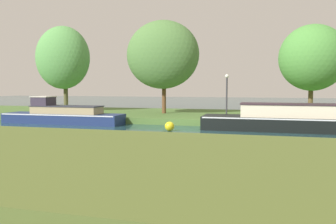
{
  "coord_description": "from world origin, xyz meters",
  "views": [
    {
      "loc": [
        4.32,
        -18.72,
        2.44
      ],
      "look_at": [
        -1.13,
        1.2,
        0.9
      ],
      "focal_mm": 36.62,
      "sensor_mm": 36.0,
      "label": 1
    }
  ],
  "objects_px": {
    "navy_narrowboat": "(63,115)",
    "mooring_post_near": "(318,116)",
    "willow_tree_right": "(313,58)",
    "channel_buoy": "(170,126)",
    "willow_tree_centre": "(163,55)",
    "willow_tree_left": "(63,58)",
    "lamp_post": "(227,91)",
    "black_barge": "(297,119)"
  },
  "relations": [
    {
      "from": "navy_narrowboat",
      "to": "mooring_post_near",
      "type": "relative_size",
      "value": 12.68
    },
    {
      "from": "willow_tree_right",
      "to": "channel_buoy",
      "type": "height_order",
      "value": "willow_tree_right"
    },
    {
      "from": "navy_narrowboat",
      "to": "willow_tree_centre",
      "type": "bearing_deg",
      "value": 41.17
    },
    {
      "from": "willow_tree_left",
      "to": "willow_tree_right",
      "type": "relative_size",
      "value": 1.12
    },
    {
      "from": "mooring_post_near",
      "to": "lamp_post",
      "type": "bearing_deg",
      "value": 174.33
    },
    {
      "from": "willow_tree_centre",
      "to": "willow_tree_right",
      "type": "distance_m",
      "value": 10.54
    },
    {
      "from": "black_barge",
      "to": "lamp_post",
      "type": "height_order",
      "value": "lamp_post"
    },
    {
      "from": "navy_narrowboat",
      "to": "willow_tree_right",
      "type": "relative_size",
      "value": 1.31
    },
    {
      "from": "willow_tree_right",
      "to": "lamp_post",
      "type": "bearing_deg",
      "value": -147.44
    },
    {
      "from": "willow_tree_centre",
      "to": "channel_buoy",
      "type": "distance_m",
      "value": 8.46
    },
    {
      "from": "lamp_post",
      "to": "channel_buoy",
      "type": "distance_m",
      "value": 5.14
    },
    {
      "from": "channel_buoy",
      "to": "lamp_post",
      "type": "bearing_deg",
      "value": 55.53
    },
    {
      "from": "willow_tree_right",
      "to": "lamp_post",
      "type": "xyz_separation_m",
      "value": [
        -5.45,
        -3.48,
        -2.22
      ]
    },
    {
      "from": "willow_tree_left",
      "to": "willow_tree_right",
      "type": "xyz_separation_m",
      "value": [
        19.24,
        0.2,
        -0.41
      ]
    },
    {
      "from": "black_barge",
      "to": "willow_tree_left",
      "type": "xyz_separation_m",
      "value": [
        -17.82,
        5.29,
        4.17
      ]
    },
    {
      "from": "navy_narrowboat",
      "to": "black_barge",
      "type": "bearing_deg",
      "value": -0.0
    },
    {
      "from": "lamp_post",
      "to": "mooring_post_near",
      "type": "relative_size",
      "value": 4.35
    },
    {
      "from": "willow_tree_centre",
      "to": "mooring_post_near",
      "type": "xyz_separation_m",
      "value": [
        10.37,
        -3.33,
        -4.08
      ]
    },
    {
      "from": "black_barge",
      "to": "willow_tree_right",
      "type": "bearing_deg",
      "value": 75.45
    },
    {
      "from": "willow_tree_left",
      "to": "willow_tree_right",
      "type": "height_order",
      "value": "willow_tree_left"
    },
    {
      "from": "black_barge",
      "to": "channel_buoy",
      "type": "relative_size",
      "value": 19.35
    },
    {
      "from": "willow_tree_left",
      "to": "willow_tree_centre",
      "type": "xyz_separation_m",
      "value": [
        8.73,
        -0.48,
        -0.01
      ]
    },
    {
      "from": "willow_tree_centre",
      "to": "willow_tree_left",
      "type": "bearing_deg",
      "value": 176.85
    },
    {
      "from": "black_barge",
      "to": "navy_narrowboat",
      "type": "bearing_deg",
      "value": 180.0
    },
    {
      "from": "navy_narrowboat",
      "to": "willow_tree_centre",
      "type": "distance_m",
      "value": 8.45
    },
    {
      "from": "willow_tree_right",
      "to": "mooring_post_near",
      "type": "height_order",
      "value": "willow_tree_right"
    },
    {
      "from": "willow_tree_centre",
      "to": "willow_tree_right",
      "type": "bearing_deg",
      "value": 3.7
    },
    {
      "from": "lamp_post",
      "to": "willow_tree_left",
      "type": "bearing_deg",
      "value": 166.61
    },
    {
      "from": "black_barge",
      "to": "mooring_post_near",
      "type": "xyz_separation_m",
      "value": [
        1.28,
        1.48,
        0.09
      ]
    },
    {
      "from": "black_barge",
      "to": "channel_buoy",
      "type": "xyz_separation_m",
      "value": [
        -6.73,
        -1.93,
        -0.37
      ]
    },
    {
      "from": "willow_tree_left",
      "to": "lamp_post",
      "type": "relative_size",
      "value": 2.48
    },
    {
      "from": "navy_narrowboat",
      "to": "willow_tree_right",
      "type": "distance_m",
      "value": 17.35
    },
    {
      "from": "willow_tree_centre",
      "to": "mooring_post_near",
      "type": "distance_m",
      "value": 11.63
    },
    {
      "from": "channel_buoy",
      "to": "mooring_post_near",
      "type": "bearing_deg",
      "value": 23.03
    },
    {
      "from": "willow_tree_centre",
      "to": "lamp_post",
      "type": "distance_m",
      "value": 6.34
    },
    {
      "from": "willow_tree_centre",
      "to": "lamp_post",
      "type": "relative_size",
      "value": 2.47
    },
    {
      "from": "willow_tree_left",
      "to": "willow_tree_right",
      "type": "bearing_deg",
      "value": 0.59
    },
    {
      "from": "navy_narrowboat",
      "to": "willow_tree_left",
      "type": "bearing_deg",
      "value": 121.49
    },
    {
      "from": "willow_tree_left",
      "to": "navy_narrowboat",
      "type": "bearing_deg",
      "value": -58.51
    },
    {
      "from": "mooring_post_near",
      "to": "channel_buoy",
      "type": "bearing_deg",
      "value": -156.97
    },
    {
      "from": "willow_tree_right",
      "to": "channel_buoy",
      "type": "distance_m",
      "value": 11.77
    },
    {
      "from": "mooring_post_near",
      "to": "channel_buoy",
      "type": "height_order",
      "value": "mooring_post_near"
    }
  ]
}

